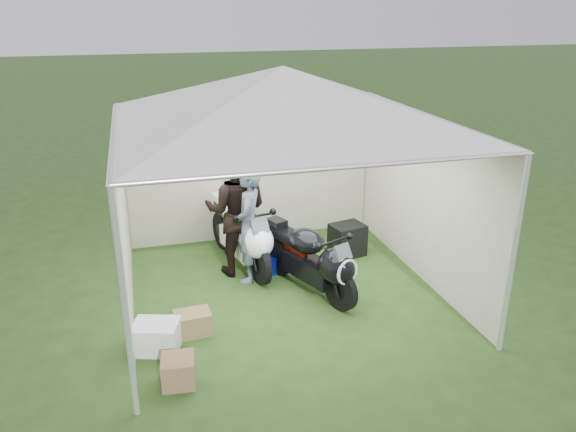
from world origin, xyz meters
name	(u,v)px	position (x,y,z in m)	size (l,w,h in m)	color
ground	(284,291)	(0.00, 0.00, 0.00)	(80.00, 80.00, 0.00)	#223A17
canopy_tent	(283,101)	(0.00, 0.03, 2.58)	(5.66, 5.66, 3.00)	silver
motorcycle_white	(243,233)	(-0.38, 0.88, 0.55)	(0.70, 1.97, 0.98)	black
motorcycle_black	(313,259)	(0.36, -0.17, 0.51)	(0.92, 1.76, 0.91)	black
paddock_stand	(276,263)	(0.05, 0.61, 0.13)	(0.34, 0.21, 0.26)	#0C1DB7
person_dark_jacket	(237,211)	(-0.49, 0.75, 0.95)	(0.92, 0.72, 1.89)	black
person_blue_jacket	(248,225)	(-0.38, 0.48, 0.83)	(0.60, 0.40, 1.65)	slate
equipment_box	(347,240)	(1.26, 0.89, 0.25)	(0.50, 0.40, 0.50)	black
crate_0	(156,336)	(-1.75, -0.96, 0.17)	(0.50, 0.39, 0.34)	silver
crate_1	(178,371)	(-1.57, -1.64, 0.15)	(0.34, 0.34, 0.30)	brown
crate_2	(169,328)	(-1.60, -0.71, 0.11)	(0.29, 0.24, 0.21)	silver
crate_3	(193,323)	(-1.32, -0.74, 0.14)	(0.42, 0.30, 0.28)	brown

